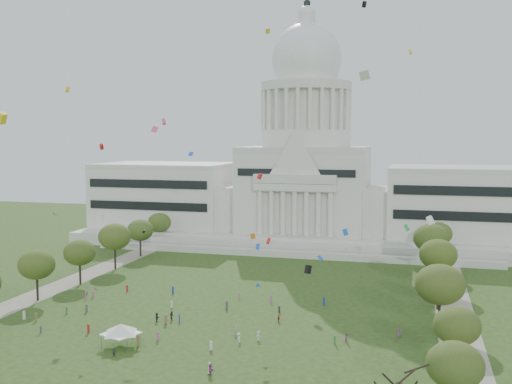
{
  "coord_description": "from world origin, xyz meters",
  "views": [
    {
      "loc": [
        39.65,
        -100.58,
        37.87
      ],
      "look_at": [
        0.0,
        45.0,
        24.0
      ],
      "focal_mm": 42.0,
      "sensor_mm": 36.0,
      "label": 1
    }
  ],
  "objects": [
    {
      "name": "row_tree_l_4",
      "position": [
        -44.08,
        52.42,
        9.39
      ],
      "size": [
        9.29,
        9.29,
        13.21
      ],
      "color": "black",
      "rests_on": "ground"
    },
    {
      "name": "kite_swarm",
      "position": [
        2.2,
        8.56,
        28.26
      ],
      "size": [
        83.26,
        97.37,
        59.7
      ],
      "color": "yellow",
      "rests_on": "ground"
    },
    {
      "name": "row_tree_r_0",
      "position": [
        44.94,
        -19.59,
        7.75
      ],
      "size": [
        7.67,
        7.67,
        10.91
      ],
      "color": "black",
      "rests_on": "ground"
    },
    {
      "name": "person_4",
      "position": [
        6.43,
        6.35,
        0.92
      ],
      "size": [
        0.62,
        1.1,
        1.85
      ],
      "primitive_type": "imported",
      "rotation": [
        0.0,
        0.0,
        4.73
      ],
      "color": "silver",
      "rests_on": "ground"
    },
    {
      "name": "row_tree_l_2",
      "position": [
        -45.04,
        17.3,
        8.51
      ],
      "size": [
        8.42,
        8.42,
        11.97
      ],
      "color": "black",
      "rests_on": "ground"
    },
    {
      "name": "person_9",
      "position": [
        11.51,
        4.53,
        0.88
      ],
      "size": [
        0.94,
        1.27,
        1.77
      ],
      "primitive_type": "imported",
      "rotation": [
        0.0,
        0.0,
        1.22
      ],
      "color": "silver",
      "rests_on": "ground"
    },
    {
      "name": "row_tree_l_6",
      "position": [
        -46.87,
        89.14,
        8.27
      ],
      "size": [
        8.19,
        8.19,
        11.64
      ],
      "color": "black",
      "rests_on": "ground"
    },
    {
      "name": "person_5",
      "position": [
        -11.59,
        9.95,
        0.94
      ],
      "size": [
        1.7,
        1.75,
        1.89
      ],
      "primitive_type": "imported",
      "rotation": [
        0.0,
        0.0,
        2.32
      ],
      "color": "#26262B",
      "rests_on": "ground"
    },
    {
      "name": "person_8",
      "position": [
        -9.05,
        11.71,
        0.95
      ],
      "size": [
        1.08,
        1.0,
        1.89
      ],
      "primitive_type": "imported",
      "rotation": [
        0.0,
        0.0,
        2.51
      ],
      "color": "#26262B",
      "rests_on": "ground"
    },
    {
      "name": "person_10",
      "position": [
        12.74,
        15.87,
        0.81
      ],
      "size": [
        0.74,
        1.05,
        1.62
      ],
      "primitive_type": "imported",
      "rotation": [
        0.0,
        0.0,
        1.32
      ],
      "color": "#B21E1E",
      "rests_on": "ground"
    },
    {
      "name": "row_tree_r_4",
      "position": [
        44.76,
        50.04,
        9.29
      ],
      "size": [
        9.19,
        9.19,
        13.06
      ],
      "color": "black",
      "rests_on": "ground"
    },
    {
      "name": "person_2",
      "position": [
        27.63,
        7.5,
        0.9
      ],
      "size": [
        1.02,
        0.96,
        1.8
      ],
      "primitive_type": "imported",
      "rotation": [
        0.0,
        0.0,
        0.66
      ],
      "color": "#994C8C",
      "rests_on": "ground"
    },
    {
      "name": "person_11",
      "position": [
        8.42,
        -13.42,
        0.96
      ],
      "size": [
        1.77,
        1.73,
        1.92
      ],
      "primitive_type": "imported",
      "rotation": [
        0.0,
        0.0,
        2.38
      ],
      "color": "#994C8C",
      "rests_on": "ground"
    },
    {
      "name": "big_bare_tree",
      "position": [
        38.0,
        -28.0,
        8.67
      ],
      "size": [
        6.0,
        5.0,
        12.8
      ],
      "color": "black",
      "rests_on": "ground"
    },
    {
      "name": "person_7",
      "position": [
        -10.53,
        -10.09,
        0.76
      ],
      "size": [
        0.66,
        0.69,
        1.52
      ],
      "primitive_type": "imported",
      "rotation": [
        0.0,
        0.0,
        4.07
      ],
      "color": "#26262B",
      "rests_on": "ground"
    },
    {
      "name": "event_tent",
      "position": [
        -11.75,
        -5.17,
        3.31
      ],
      "size": [
        9.86,
        9.86,
        4.27
      ],
      "color": "#4C4C4C",
      "rests_on": "ground"
    },
    {
      "name": "row_tree_l_5",
      "position": [
        -45.22,
        71.01,
        8.42
      ],
      "size": [
        8.33,
        8.33,
        11.85
      ],
      "color": "black",
      "rests_on": "ground"
    },
    {
      "name": "person_0",
      "position": [
        36.88,
        13.28,
        0.81
      ],
      "size": [
        0.94,
        0.88,
        1.62
      ],
      "primitive_type": "imported",
      "rotation": [
        0.0,
        0.0,
        5.67
      ],
      "color": "#994C8C",
      "rests_on": "ground"
    },
    {
      "name": "ground",
      "position": [
        0.0,
        0.0,
        0.0
      ],
      "size": [
        400.0,
        400.0,
        0.0
      ],
      "primitive_type": "plane",
      "color": "#284318",
      "rests_on": "ground"
    },
    {
      "name": "person_3",
      "position": [
        8.33,
        2.38,
        0.91
      ],
      "size": [
        0.67,
        1.21,
        1.83
      ],
      "primitive_type": "imported",
      "rotation": [
        0.0,
        0.0,
        4.66
      ],
      "color": "silver",
      "rests_on": "ground"
    },
    {
      "name": "path_right",
      "position": [
        48.0,
        30.0,
        0.02
      ],
      "size": [
        8.0,
        160.0,
        0.04
      ],
      "primitive_type": "cube",
      "color": "gray",
      "rests_on": "ground"
    },
    {
      "name": "row_tree_r_2",
      "position": [
        44.17,
        17.44,
        9.66
      ],
      "size": [
        9.55,
        9.55,
        13.58
      ],
      "color": "black",
      "rests_on": "ground"
    },
    {
      "name": "row_tree_r_3",
      "position": [
        44.4,
        34.48,
        7.08
      ],
      "size": [
        7.01,
        7.01,
        9.98
      ],
      "color": "black",
      "rests_on": "ground"
    },
    {
      "name": "capitol",
      "position": [
        0.0,
        113.59,
        22.3
      ],
      "size": [
        160.0,
        64.5,
        91.3
      ],
      "color": "beige",
      "rests_on": "ground"
    },
    {
      "name": "row_tree_r_1",
      "position": [
        46.22,
        -1.75,
        7.66
      ],
      "size": [
        7.58,
        7.58,
        10.78
      ],
      "color": "black",
      "rests_on": "ground"
    },
    {
      "name": "row_tree_r_5",
      "position": [
        43.49,
        70.19,
        9.93
      ],
      "size": [
        9.82,
        9.82,
        13.96
      ],
      "color": "black",
      "rests_on": "ground"
    },
    {
      "name": "person_6",
      "position": [
        8.07,
        -12.93,
        0.97
      ],
      "size": [
        0.79,
        1.05,
        1.94
      ],
      "primitive_type": "imported",
      "rotation": [
        0.0,
        0.0,
        1.37
      ],
      "color": "silver",
      "rests_on": "ground"
    },
    {
      "name": "distant_crowd",
      "position": [
        -12.5,
        13.98,
        0.86
      ],
      "size": [
        64.98,
        36.23,
        1.95
      ],
      "color": "silver",
      "rests_on": "ground"
    },
    {
      "name": "path_left",
      "position": [
        -48.0,
        30.0,
        0.02
      ],
      "size": [
        8.0,
        160.0,
        0.04
      ],
      "primitive_type": "cube",
      "color": "gray",
      "rests_on": "ground"
    },
    {
      "name": "row_tree_r_6",
      "position": [
        45.96,
        88.13,
        8.51
      ],
      "size": [
        8.42,
        8.42,
        11.97
      ],
      "color": "black",
      "rests_on": "ground"
    },
    {
      "name": "row_tree_l_3",
      "position": [
        -44.09,
        33.92,
        8.21
      ],
      "size": [
        8.12,
        8.12,
        11.55
      ],
      "color": "black",
      "rests_on": "ground"
    }
  ]
}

